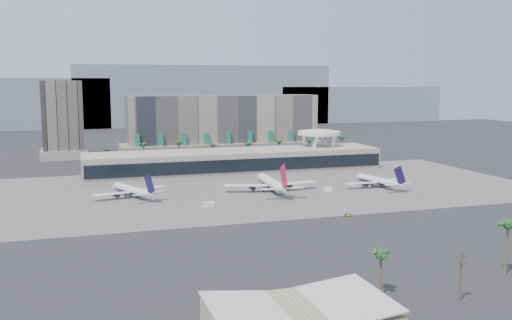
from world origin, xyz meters
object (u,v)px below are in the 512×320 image
object	(u,v)px
airliner_centre	(271,183)
taxiway_sign	(348,215)
airliner_right	(378,181)
service_vehicle_a	(209,205)
service_vehicle_b	(328,190)
airliner_left	(132,190)
utility_pole	(461,272)

from	to	relation	value
airliner_centre	taxiway_sign	size ratio (longest dim) A/B	19.41
airliner_right	service_vehicle_a	xyz separation A→B (m)	(-88.97, -19.29, -2.10)
airliner_centre	taxiway_sign	bearing A→B (deg)	-75.21
service_vehicle_a	airliner_centre	bearing A→B (deg)	32.98
taxiway_sign	airliner_right	bearing A→B (deg)	62.56
service_vehicle_b	service_vehicle_a	bearing A→B (deg)	-159.52
airliner_left	service_vehicle_a	xyz separation A→B (m)	(28.15, -30.45, -2.11)
utility_pole	service_vehicle_a	bearing A→B (deg)	106.19
service_vehicle_a	taxiway_sign	distance (m)	57.17
airliner_right	airliner_centre	bearing A→B (deg)	164.45
airliner_left	taxiway_sign	distance (m)	98.06
airliner_centre	airliner_left	bearing A→B (deg)	177.36
airliner_right	utility_pole	bearing A→B (deg)	-122.47
airliner_left	service_vehicle_a	distance (m)	41.52
taxiway_sign	airliner_centre	bearing A→B (deg)	113.30
airliner_right	service_vehicle_a	world-z (taller)	airliner_right
airliner_centre	service_vehicle_a	world-z (taller)	airliner_centre
airliner_left	service_vehicle_b	bearing A→B (deg)	-32.77
airliner_centre	service_vehicle_b	xyz separation A→B (m)	(25.38, -7.89, -3.12)
airliner_left	airliner_centre	size ratio (longest dim) A/B	0.74
utility_pole	airliner_right	bearing A→B (deg)	67.95
airliner_left	service_vehicle_a	bearing A→B (deg)	-70.93
utility_pole	service_vehicle_b	size ratio (longest dim) A/B	3.35
airliner_left	service_vehicle_b	distance (m)	90.21
airliner_centre	service_vehicle_b	size ratio (longest dim) A/B	12.98
utility_pole	service_vehicle_a	distance (m)	121.66
service_vehicle_a	service_vehicle_b	distance (m)	63.03
airliner_centre	airliner_right	size ratio (longest dim) A/B	1.28
service_vehicle_b	taxiway_sign	distance (m)	50.35
utility_pole	taxiway_sign	distance (m)	85.75
utility_pole	airliner_left	xyz separation A→B (m)	(-62.02, 147.15, -3.93)
service_vehicle_a	airliner_left	bearing A→B (deg)	131.59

